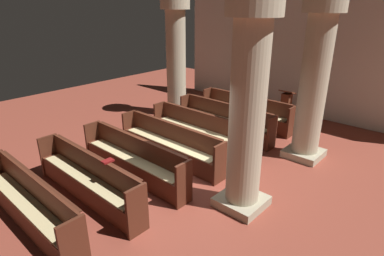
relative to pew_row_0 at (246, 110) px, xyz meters
name	(u,v)px	position (x,y,z in m)	size (l,w,h in m)	color
ground_plane	(184,176)	(0.82, -3.80, -0.50)	(19.20, 19.20, 0.00)	brown
back_wall	(307,50)	(0.82, 2.28, 1.75)	(10.00, 0.16, 4.50)	silver
pew_row_0	(246,110)	(0.00, 0.00, 0.00)	(3.24, 0.47, 0.94)	#562819
pew_row_1	(225,119)	(0.00, -1.15, 0.00)	(3.24, 0.46, 0.94)	#562819
pew_row_2	(200,129)	(0.00, -2.29, 0.00)	(3.24, 0.47, 0.94)	#562819
pew_row_3	(170,142)	(0.00, -3.44, 0.00)	(3.24, 0.46, 0.94)	#562819
pew_row_4	(133,158)	(0.00, -4.59, 0.00)	(3.24, 0.46, 0.94)	#562819
pew_row_5	(88,177)	(0.00, -5.74, 0.00)	(3.24, 0.47, 0.94)	#562819
pew_row_6	(29,202)	(0.00, -6.88, 0.00)	(3.24, 0.46, 0.94)	#562819
pillar_aisle_side	(314,81)	(2.44, -0.96, 1.50)	(0.95, 0.95, 3.84)	tan
pillar_far_side	(176,58)	(-2.39, -0.77, 1.50)	(0.95, 0.95, 3.84)	tan
pillar_aisle_rear	(247,110)	(2.44, -3.85, 1.50)	(0.94, 0.94, 3.84)	tan
lectern	(286,108)	(0.82, 1.17, -0.05)	(0.48, 0.45, 1.08)	#562B1A
hymn_book	(108,161)	(0.49, -5.55, 0.46)	(0.14, 0.22, 0.04)	maroon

